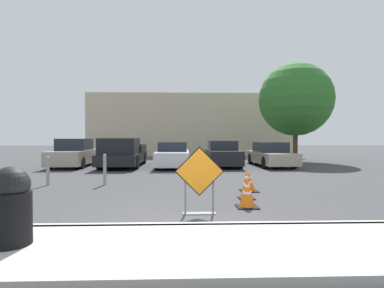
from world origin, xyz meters
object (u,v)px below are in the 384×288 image
Objects in this scene: parked_car_second at (173,155)px; parked_car_third at (222,154)px; traffic_cone_third at (249,182)px; parked_car_fourth at (270,155)px; pickup_truck at (123,154)px; parked_car_nearest at (74,154)px; road_closed_sign at (199,177)px; bollard_nearest at (105,169)px; traffic_cone_nearest at (247,193)px; traffic_cone_second at (246,185)px; trash_bin at (11,205)px; bollard_second at (48,170)px.

parked_car_second is 1.07× the size of parked_car_third.
parked_car_fourth reaches higher than traffic_cone_third.
parked_car_third is (2.84, 0.33, 0.03)m from parked_car_second.
pickup_truck reaches higher than parked_car_third.
parked_car_nearest is at bearing -2.41° from parked_car_fourth.
parked_car_fourth is at bearing 66.17° from road_closed_sign.
road_closed_sign is at bearing -121.96° from traffic_cone_third.
pickup_truck is 5.15× the size of bollard_nearest.
traffic_cone_third is at bearing 132.52° from parked_car_nearest.
parked_car_second reaches higher than traffic_cone_nearest.
parked_car_second is at bearing 94.83° from road_closed_sign.
parked_car_third reaches higher than parked_car_fourth.
road_closed_sign is 2.52× the size of traffic_cone_third.
trash_bin reaches higher than traffic_cone_second.
road_closed_sign reaches higher than traffic_cone_third.
parked_car_fourth is at bearing 59.67° from trash_bin.
traffic_cone_second is (0.20, 0.99, 0.05)m from traffic_cone_nearest.
pickup_truck reaches higher than traffic_cone_second.
parked_car_nearest is 1.01× the size of parked_car_second.
parked_car_second is at bearing 176.75° from pickup_truck.
parked_car_third is at bearing 85.57° from traffic_cone_nearest.
bollard_nearest is at bearing 92.52° from trash_bin.
traffic_cone_third is 0.58× the size of bollard_second.
parked_car_third is at bearing 88.13° from traffic_cone_third.
parked_car_third reaches higher than bollard_nearest.
parked_car_third is 9.63m from bollard_second.
traffic_cone_second is 0.18× the size of parked_car_third.
bollard_nearest is (-5.02, -6.64, -0.12)m from parked_car_third.
road_closed_sign is at bearing -53.26° from bollard_nearest.
parked_car_nearest reaches higher than traffic_cone_second.
trash_bin is at bearing 103.65° from parked_car_nearest.
pickup_truck is 5.54× the size of bollard_second.
trash_bin is at bearing -145.43° from traffic_cone_nearest.
bollard_nearest is (-3.07, 4.11, -0.23)m from road_closed_sign.
traffic_cone_third is (0.32, 1.11, -0.10)m from traffic_cone_second.
bollard_nearest is (-7.86, -6.74, -0.07)m from parked_car_fourth.
pickup_truck reaches higher than traffic_cone_nearest.
traffic_cone_third is at bearing 124.10° from pickup_truck.
traffic_cone_second is 12.30m from parked_car_nearest.
traffic_cone_third is 0.52× the size of trash_bin.
traffic_cone_nearest is 10.02m from parked_car_second.
pickup_truck is (-5.08, 8.96, 0.35)m from traffic_cone_second.
pickup_truck reaches higher than parked_car_nearest.
bollard_second is at bearing 44.12° from parked_car_third.
traffic_cone_second is at bearing 49.49° from road_closed_sign.
parked_car_nearest is (-8.25, 8.29, 0.44)m from traffic_cone_third.
parked_car_fourth is 4.27× the size of trash_bin.
parked_car_nearest is 11.34m from parked_car_fourth.
road_closed_sign reaches higher than bollard_nearest.
parked_car_nearest is at bearing 120.78° from road_closed_sign.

